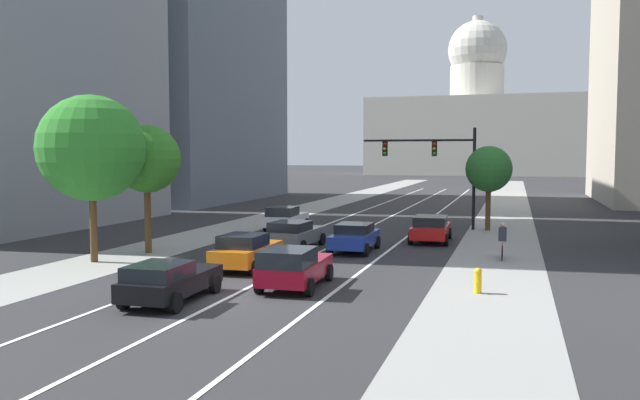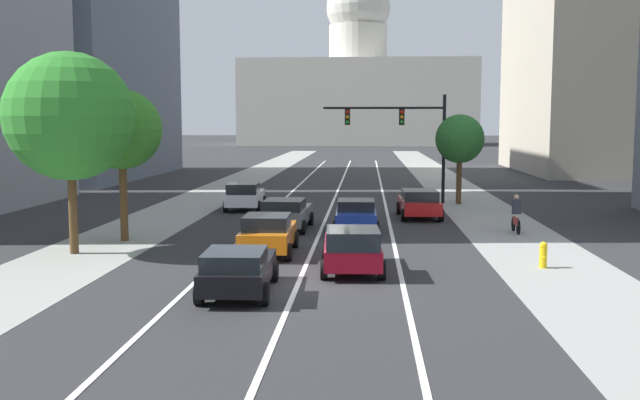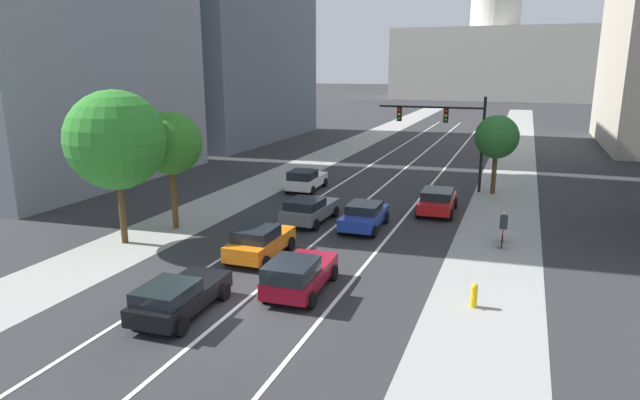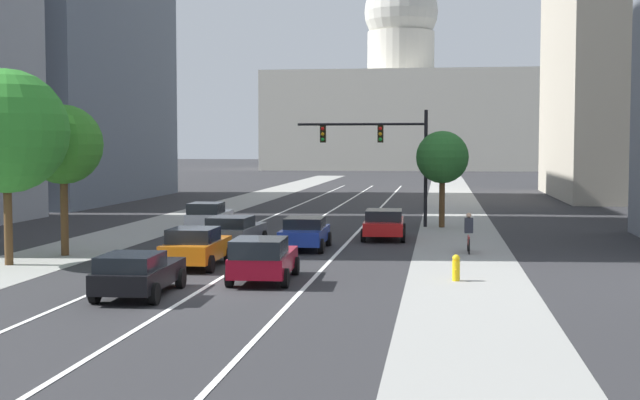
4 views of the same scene
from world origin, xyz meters
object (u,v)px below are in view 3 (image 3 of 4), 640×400
Objects in this scene: car_crimson at (298,274)px; cyclist at (503,228)px; car_red at (437,200)px; car_black at (178,296)px; car_white at (306,180)px; street_tree_far_right at (497,137)px; car_blue at (364,215)px; car_orange at (260,242)px; street_tree_mid_left at (116,140)px; fire_hydrant at (474,295)px; capitol_building at (492,54)px; car_gray at (309,209)px; street_tree_near_left at (171,144)px; traffic_signal_mast at (449,126)px.

car_crimson is 2.45× the size of cyclist.
car_red is 6.30m from cyclist.
car_black is at bearing 139.22° from cyclist.
car_white is 17.69m from car_crimson.
car_crimson is 0.97× the size of car_red.
street_tree_far_right reaches higher than car_white.
cyclist is at bearing -93.48° from car_blue.
car_black is 1.00× the size of car_red.
car_orange is 8.47m from street_tree_mid_left.
fire_hydrant is 0.12× the size of street_tree_mid_left.
car_white is (-4.77, -117.67, -10.75)m from capitol_building.
cyclist is (13.46, -7.67, 0.06)m from car_white.
car_white is at bearing 25.73° from car_gray.
car_crimson is 9.74m from car_gray.
car_gray is 10.69m from street_tree_mid_left.
street_tree_mid_left is (-16.89, 1.57, 4.65)m from fire_hydrant.
car_red is 15.57m from street_tree_near_left.
car_black is 0.58× the size of street_tree_mid_left.
car_black is at bearing 157.47° from car_red.
street_tree_far_right is at bearing 46.73° from street_tree_mid_left.
cyclist is at bearing -84.36° from street_tree_far_right.
car_crimson is 11.63m from street_tree_mid_left.
fire_hydrant is 0.15× the size of street_tree_near_left.
car_red is at bearing -108.50° from car_white.
car_blue is 0.95× the size of car_black.
cyclist is at bearing -69.37° from traffic_signal_mast.
car_red is at bearing -87.73° from capitol_building.
capitol_building is 131.97m from street_tree_mid_left.
car_blue is 0.99× the size of car_white.
car_gray is at bearing 29.00° from street_tree_near_left.
car_red reaches higher than car_blue.
street_tree_far_right is at bearing -29.61° from car_blue.
car_blue reaches higher than fire_hydrant.
car_white is at bearing 12.59° from car_orange.
car_blue is at bearing -118.64° from street_tree_far_right.
capitol_building reaches higher than cyclist.
car_white is 13.82m from car_orange.
street_tree_mid_left is at bearing -133.27° from street_tree_far_right.
capitol_building reaches higher than car_blue.
fire_hydrant is (3.26, -12.68, -0.30)m from car_red.
traffic_signal_mast is (4.38, -113.86, -7.03)m from capitol_building.
car_crimson is 11.34m from cyclist.
capitol_building is at bearing -1.39° from car_orange.
capitol_building is 133.78m from fire_hydrant.
cyclist is (8.70, -125.33, -10.69)m from capitol_building.
car_crimson is at bearing -134.42° from car_orange.
traffic_signal_mast is (-0.40, 6.54, 3.75)m from car_red.
car_black reaches higher than fire_hydrant.
car_crimson is 4.42m from car_orange.
car_gray is (-3.19, 0.04, 0.02)m from car_blue.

